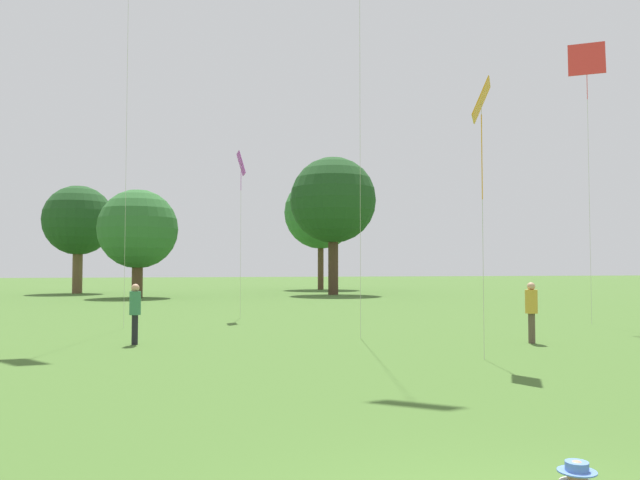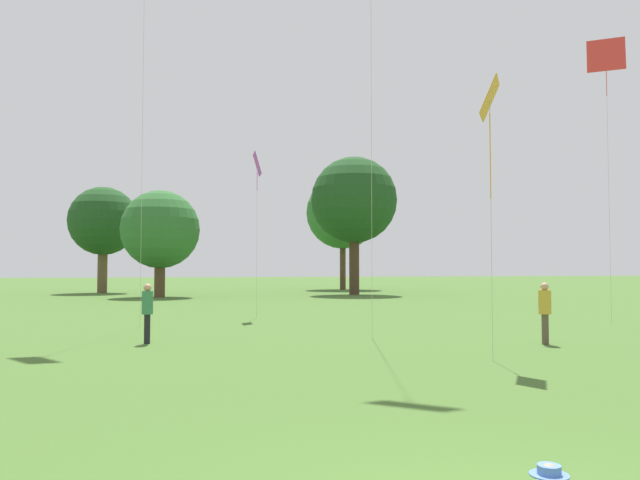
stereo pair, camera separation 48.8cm
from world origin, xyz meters
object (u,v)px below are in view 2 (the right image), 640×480
Objects in this scene: person_standing_0 at (147,307)px; distant_tree_3 at (103,222)px; kite_1 at (257,167)px; kite_0 at (606,59)px; kite_5 at (490,106)px; person_standing_2 at (545,307)px; distant_tree_2 at (354,200)px; distant_tree_1 at (160,230)px; distant_tree_0 at (343,213)px.

person_standing_0 is 40.06m from distant_tree_3.
kite_1 is 32.04m from distant_tree_3.
kite_0 reaches higher than person_standing_0.
kite_1 is at bearing -87.38° from kite_5.
kite_0 is at bearing -70.79° from kite_1.
kite_0 reaches higher than kite_5.
person_standing_2 is 0.16× the size of kite_0.
kite_0 reaches higher than distant_tree_3.
kite_1 is at bearing -117.05° from distant_tree_2.
distant_tree_3 is (-22.25, 37.59, -4.04)m from kite_0.
person_standing_2 is at bearing -60.93° from kite_0.
distant_tree_1 reaches higher than kite_5.
person_standing_0 is 0.24× the size of kite_1.
kite_0 is 1.39× the size of distant_tree_1.
distant_tree_1 is at bearing -62.21° from distant_tree_3.
kite_0 is at bearing -91.31° from distant_tree_0.
distant_tree_2 is at bearing 20.90° from kite_1.
person_standing_2 is 46.92m from distant_tree_0.
person_standing_2 is 0.26× the size of kite_5.
distant_tree_3 is (-16.26, 42.28, 5.28)m from person_standing_2.
distant_tree_3 is (-20.70, 8.65, -1.51)m from distant_tree_2.
distant_tree_3 is at bearing -171.14° from distant_tree_0.
distant_tree_1 is (-8.12, 35.22, -1.02)m from kite_5.
kite_1 is 0.63× the size of distant_tree_0.
distant_tree_1 is 10.89m from distant_tree_3.
distant_tree_1 is (-4.45, 21.02, -1.63)m from kite_1.
kite_5 is at bearing -49.54° from person_standing_0.
distant_tree_1 is 0.86× the size of distant_tree_3.
distant_tree_0 is at bearing -113.58° from kite_5.
distant_tree_1 is 0.71× the size of distant_tree_2.
distant_tree_2 reaches higher than distant_tree_1.
person_standing_2 is at bearing -71.07° from distant_tree_1.
kite_5 is 36.96m from distant_tree_2.
distant_tree_0 reaches higher than person_standing_2.
person_standing_0 is at bearing -116.95° from distant_tree_2.
distant_tree_2 is at bearing 78.80° from person_standing_2.
person_standing_0 is 47.17m from distant_tree_0.
person_standing_2 reaches higher than person_standing_0.
distant_tree_3 is (-5.05, 9.58, 1.23)m from distant_tree_1.
distant_tree_1 is 15.92m from distant_tree_2.
person_standing_2 is 0.19× the size of distant_tree_3.
kite_5 is (3.68, -14.20, -0.61)m from kite_1.
distant_tree_2 is (4.44, 33.63, 6.78)m from person_standing_2.
distant_tree_0 reaches higher than distant_tree_2.
distant_tree_2 is (-1.55, 28.94, -2.54)m from kite_0.
person_standing_0 is at bearing -82.67° from distant_tree_3.
person_standing_2 is 0.22× the size of distant_tree_1.
distant_tree_2 is (-2.49, -12.27, -0.10)m from distant_tree_0.
person_standing_2 is at bearing -97.52° from distant_tree_2.
distant_tree_1 reaches higher than person_standing_0.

